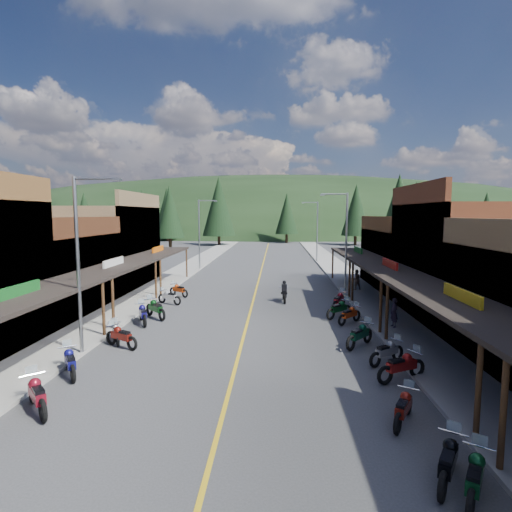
# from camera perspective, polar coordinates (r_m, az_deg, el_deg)

# --- Properties ---
(ground) EXTENTS (220.00, 220.00, 0.00)m
(ground) POSITION_cam_1_polar(r_m,az_deg,el_deg) (24.03, -1.22, -9.38)
(ground) COLOR #38383A
(ground) RESTS_ON ground
(centerline) EXTENTS (0.15, 90.00, 0.01)m
(centerline) POSITION_cam_1_polar(r_m,az_deg,el_deg) (43.61, 0.66, -2.40)
(centerline) COLOR gold
(centerline) RESTS_ON ground
(sidewalk_west) EXTENTS (3.40, 94.00, 0.15)m
(sidewalk_west) POSITION_cam_1_polar(r_m,az_deg,el_deg) (44.78, -10.54, -2.19)
(sidewalk_west) COLOR gray
(sidewalk_west) RESTS_ON ground
(sidewalk_east) EXTENTS (3.40, 94.00, 0.15)m
(sidewalk_east) POSITION_cam_1_polar(r_m,az_deg,el_deg) (44.13, 12.04, -2.34)
(sidewalk_east) COLOR gray
(sidewalk_east) RESTS_ON ground
(shop_west_2) EXTENTS (10.90, 9.00, 6.20)m
(shop_west_2) POSITION_cam_1_polar(r_m,az_deg,el_deg) (29.46, -28.74, -2.23)
(shop_west_2) COLOR #3F2111
(shop_west_2) RESTS_ON ground
(shop_west_3) EXTENTS (10.90, 10.20, 8.20)m
(shop_west_3) POSITION_cam_1_polar(r_m,az_deg,el_deg) (37.82, -21.24, 1.26)
(shop_west_3) COLOR brown
(shop_west_3) RESTS_ON ground
(shop_east_2) EXTENTS (10.90, 9.00, 8.20)m
(shop_east_2) POSITION_cam_1_polar(r_m,az_deg,el_deg) (27.75, 28.75, -0.65)
(shop_east_2) COLOR #562B19
(shop_east_2) RESTS_ON ground
(shop_east_3) EXTENTS (10.90, 10.20, 6.20)m
(shop_east_3) POSITION_cam_1_polar(r_m,az_deg,el_deg) (36.67, 22.11, -0.46)
(shop_east_3) COLOR #4C2D16
(shop_east_3) RESTS_ON ground
(streetlight_0) EXTENTS (2.16, 0.18, 8.00)m
(streetlight_0) POSITION_cam_1_polar(r_m,az_deg,el_deg) (19.25, -23.74, -0.21)
(streetlight_0) COLOR gray
(streetlight_0) RESTS_ON ground
(streetlight_1) EXTENTS (2.16, 0.18, 8.00)m
(streetlight_1) POSITION_cam_1_polar(r_m,az_deg,el_deg) (45.96, -7.94, 3.56)
(streetlight_1) COLOR gray
(streetlight_1) RESTS_ON ground
(streetlight_2) EXTENTS (2.16, 0.18, 8.00)m
(streetlight_2) POSITION_cam_1_polar(r_m,az_deg,el_deg) (31.61, 12.51, 2.39)
(streetlight_2) COLOR gray
(streetlight_2) RESTS_ON ground
(streetlight_3) EXTENTS (2.16, 0.18, 8.00)m
(streetlight_3) POSITION_cam_1_polar(r_m,az_deg,el_deg) (53.40, 8.58, 3.88)
(streetlight_3) COLOR gray
(streetlight_3) RESTS_ON ground
(ridge_hill) EXTENTS (310.00, 140.00, 60.00)m
(ridge_hill) POSITION_cam_1_polar(r_m,az_deg,el_deg) (158.24, 2.29, 3.69)
(ridge_hill) COLOR black
(ridge_hill) RESTS_ON ground
(pine_0) EXTENTS (5.04, 5.04, 11.00)m
(pine_0) POSITION_cam_1_polar(r_m,az_deg,el_deg) (94.76, -23.31, 5.58)
(pine_0) COLOR black
(pine_0) RESTS_ON ground
(pine_1) EXTENTS (5.88, 5.88, 12.50)m
(pine_1) POSITION_cam_1_polar(r_m,az_deg,el_deg) (96.58, -12.60, 6.37)
(pine_1) COLOR black
(pine_1) RESTS_ON ground
(pine_2) EXTENTS (6.72, 6.72, 14.00)m
(pine_2) POSITION_cam_1_polar(r_m,az_deg,el_deg) (81.96, -5.34, 7.10)
(pine_2) COLOR black
(pine_2) RESTS_ON ground
(pine_3) EXTENTS (5.04, 5.04, 11.00)m
(pine_3) POSITION_cam_1_polar(r_m,az_deg,el_deg) (89.14, 4.41, 6.05)
(pine_3) COLOR black
(pine_3) RESTS_ON ground
(pine_4) EXTENTS (5.88, 5.88, 12.50)m
(pine_4) POSITION_cam_1_polar(r_m,az_deg,el_deg) (84.70, 14.10, 6.41)
(pine_4) COLOR black
(pine_4) RESTS_ON ground
(pine_5) EXTENTS (6.72, 6.72, 14.00)m
(pine_5) POSITION_cam_1_polar(r_m,az_deg,el_deg) (100.46, 21.81, 6.50)
(pine_5) COLOR black
(pine_5) RESTS_ON ground
(pine_6) EXTENTS (5.04, 5.04, 11.00)m
(pine_6) POSITION_cam_1_polar(r_m,az_deg,el_deg) (97.74, 30.00, 5.26)
(pine_6) COLOR black
(pine_6) RESTS_ON ground
(pine_7) EXTENTS (5.88, 5.88, 12.50)m
(pine_7) POSITION_cam_1_polar(r_m,az_deg,el_deg) (104.67, -15.97, 6.24)
(pine_7) COLOR black
(pine_7) RESTS_ON ground
(pine_8) EXTENTS (4.48, 4.48, 10.00)m
(pine_8) POSITION_cam_1_polar(r_m,az_deg,el_deg) (67.40, -17.75, 5.38)
(pine_8) COLOR black
(pine_8) RESTS_ON ground
(pine_9) EXTENTS (4.93, 4.93, 10.80)m
(pine_9) POSITION_cam_1_polar(r_m,az_deg,el_deg) (71.67, 21.15, 5.61)
(pine_9) COLOR black
(pine_9) RESTS_ON ground
(pine_10) EXTENTS (5.38, 5.38, 11.60)m
(pine_10) POSITION_cam_1_polar(r_m,az_deg,el_deg) (75.71, -12.24, 6.18)
(pine_10) COLOR black
(pine_10) RESTS_ON ground
(pine_11) EXTENTS (5.82, 5.82, 12.40)m
(pine_11) POSITION_cam_1_polar(r_m,az_deg,el_deg) (63.80, 19.71, 6.38)
(pine_11) COLOR black
(pine_11) RESTS_ON ground
(bike_west_3) EXTENTS (2.08, 2.18, 1.29)m
(bike_west_3) POSITION_cam_1_polar(r_m,az_deg,el_deg) (15.26, -28.82, -16.81)
(bike_west_3) COLOR maroon
(bike_west_3) RESTS_ON ground
(bike_west_4) EXTENTS (1.83, 2.19, 1.24)m
(bike_west_4) POSITION_cam_1_polar(r_m,az_deg,el_deg) (17.83, -25.04, -13.41)
(bike_west_4) COLOR navy
(bike_west_4) RESTS_ON ground
(bike_west_5) EXTENTS (2.19, 1.69, 1.22)m
(bike_west_5) POSITION_cam_1_polar(r_m,az_deg,el_deg) (20.46, -18.70, -10.69)
(bike_west_5) COLOR #62130D
(bike_west_5) RESTS_ON ground
(bike_west_6) EXTENTS (1.47, 1.97, 1.09)m
(bike_west_6) POSITION_cam_1_polar(r_m,az_deg,el_deg) (21.34, -19.38, -10.20)
(bike_west_6) COLOR gray
(bike_west_6) RESTS_ON ground
(bike_west_7) EXTENTS (1.68, 2.40, 1.31)m
(bike_west_7) POSITION_cam_1_polar(r_m,az_deg,el_deg) (24.32, -15.87, -7.83)
(bike_west_7) COLOR navy
(bike_west_7) RESTS_ON ground
(bike_west_8) EXTENTS (2.18, 2.25, 1.34)m
(bike_west_8) POSITION_cam_1_polar(r_m,az_deg,el_deg) (25.39, -14.18, -7.16)
(bike_west_8) COLOR #0C3C13
(bike_west_8) RESTS_ON ground
(bike_west_9) EXTENTS (2.11, 1.54, 1.16)m
(bike_west_9) POSITION_cam_1_polar(r_m,az_deg,el_deg) (29.06, -12.27, -5.64)
(bike_west_9) COLOR #AFAFB5
(bike_west_9) RESTS_ON ground
(bike_west_10) EXTENTS (2.02, 1.74, 1.15)m
(bike_west_10) POSITION_cam_1_polar(r_m,az_deg,el_deg) (31.60, -10.98, -4.68)
(bike_west_10) COLOR #A9350C
(bike_west_10) RESTS_ON ground
(bike_east_1) EXTENTS (1.68, 2.14, 1.19)m
(bike_east_1) POSITION_cam_1_polar(r_m,az_deg,el_deg) (11.22, 28.83, -25.77)
(bike_east_1) COLOR #0B3B1B
(bike_east_1) RESTS_ON ground
(bike_east_2) EXTENTS (1.68, 2.14, 1.19)m
(bike_east_2) POSITION_cam_1_polar(r_m,az_deg,el_deg) (11.53, 25.80, -24.69)
(bike_east_2) COLOR black
(bike_east_2) RESTS_ON ground
(bike_east_3) EXTENTS (1.56, 2.04, 1.13)m
(bike_east_3) POSITION_cam_1_polar(r_m,az_deg,el_deg) (13.69, 20.34, -19.49)
(bike_east_3) COLOR maroon
(bike_east_3) RESTS_ON ground
(bike_east_4) EXTENTS (2.34, 1.70, 1.29)m
(bike_east_4) POSITION_cam_1_polar(r_m,az_deg,el_deg) (16.73, 20.09, -14.40)
(bike_east_4) COLOR maroon
(bike_east_4) RESTS_ON ground
(bike_east_5) EXTENTS (2.06, 1.78, 1.18)m
(bike_east_5) POSITION_cam_1_polar(r_m,az_deg,el_deg) (18.30, 18.19, -12.74)
(bike_east_5) COLOR gray
(bike_east_5) RESTS_ON ground
(bike_east_6) EXTENTS (2.05, 2.21, 1.29)m
(bike_east_6) POSITION_cam_1_polar(r_m,az_deg,el_deg) (20.16, 14.58, -10.71)
(bike_east_6) COLOR #0A3622
(bike_east_6) RESTS_ON ground
(bike_east_7) EXTENTS (1.92, 1.92, 1.16)m
(bike_east_7) POSITION_cam_1_polar(r_m,az_deg,el_deg) (24.13, 13.22, -8.05)
(bike_east_7) COLOR #AC310C
(bike_east_7) RESTS_ON ground
(bike_east_8) EXTENTS (2.09, 1.99, 1.24)m
(bike_east_8) POSITION_cam_1_polar(r_m,az_deg,el_deg) (25.27, 11.77, -7.29)
(bike_east_8) COLOR #0B3A17
(bike_east_8) RESTS_ON ground
(bike_east_9) EXTENTS (1.74, 2.45, 1.34)m
(bike_east_9) POSITION_cam_1_polar(r_m,az_deg,el_deg) (27.36, 11.76, -6.16)
(bike_east_9) COLOR maroon
(bike_east_9) RESTS_ON ground
(rider_on_bike) EXTENTS (0.79, 2.15, 1.62)m
(rider_on_bike) POSITION_cam_1_polar(r_m,az_deg,el_deg) (29.23, 4.04, -5.31)
(rider_on_bike) COLOR black
(rider_on_bike) RESTS_ON ground
(pedestrian_east_a) EXTENTS (0.50, 0.66, 1.64)m
(pedestrian_east_a) POSITION_cam_1_polar(r_m,az_deg,el_deg) (23.52, 19.11, -7.62)
(pedestrian_east_a) COLOR #2C2132
(pedestrian_east_a) RESTS_ON sidewalk_east
(pedestrian_east_b) EXTENTS (0.92, 0.67, 1.71)m
(pedestrian_east_b) POSITION_cam_1_polar(r_m,az_deg,el_deg) (33.96, 14.09, -3.28)
(pedestrian_east_b) COLOR brown
(pedestrian_east_b) RESTS_ON sidewalk_east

